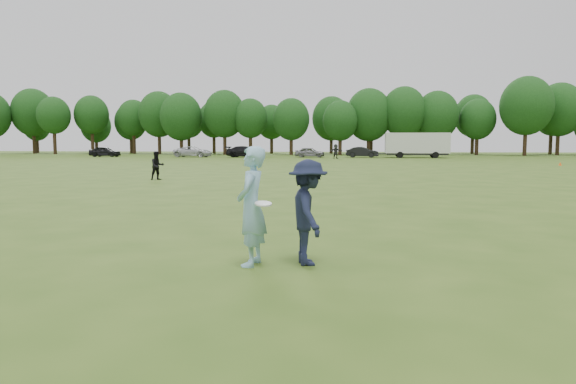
# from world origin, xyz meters

# --- Properties ---
(ground) EXTENTS (200.00, 200.00, 0.00)m
(ground) POSITION_xyz_m (0.00, 0.00, 0.00)
(ground) COLOR #345217
(ground) RESTS_ON ground
(thrower) EXTENTS (0.51, 0.73, 1.93)m
(thrower) POSITION_xyz_m (-0.82, 0.21, 0.97)
(thrower) COLOR #8EC3DC
(thrower) RESTS_ON ground
(defender) EXTENTS (0.93, 1.25, 1.72)m
(defender) POSITION_xyz_m (0.08, 0.41, 0.86)
(defender) COLOR #181E35
(defender) RESTS_ON ground
(player_far_a) EXTENTS (0.94, 0.91, 1.52)m
(player_far_a) POSITION_xyz_m (-9.61, 18.21, 0.76)
(player_far_a) COLOR black
(player_far_a) RESTS_ON ground
(player_far_d) EXTENTS (1.69, 1.27, 1.78)m
(player_far_d) POSITION_xyz_m (-1.57, 54.89, 0.89)
(player_far_d) COLOR #2A2A2A
(player_far_d) RESTS_ON ground
(car_a) EXTENTS (4.20, 1.72, 1.43)m
(car_a) POSITION_xyz_m (-33.34, 58.82, 0.71)
(car_a) COLOR black
(car_a) RESTS_ON ground
(car_c) EXTENTS (5.25, 2.59, 1.43)m
(car_c) POSITION_xyz_m (-21.01, 59.45, 0.72)
(car_c) COLOR silver
(car_c) RESTS_ON ground
(car_d) EXTENTS (5.22, 2.41, 1.48)m
(car_d) POSITION_xyz_m (-13.68, 58.99, 0.74)
(car_d) COLOR black
(car_d) RESTS_ON ground
(car_e) EXTENTS (4.00, 1.80, 1.33)m
(car_e) POSITION_xyz_m (-5.17, 59.81, 0.67)
(car_e) COLOR slate
(car_e) RESTS_ON ground
(car_f) EXTENTS (4.34, 1.95, 1.38)m
(car_f) POSITION_xyz_m (1.71, 60.38, 0.69)
(car_f) COLOR black
(car_f) RESTS_ON ground
(field_cone) EXTENTS (0.28, 0.28, 0.30)m
(field_cone) POSITION_xyz_m (18.28, 38.91, 0.15)
(field_cone) COLOR #FF520D
(field_cone) RESTS_ON ground
(disc_in_play) EXTENTS (0.27, 0.28, 0.09)m
(disc_in_play) POSITION_xyz_m (-0.59, 0.03, 1.04)
(disc_in_play) COLOR white
(disc_in_play) RESTS_ON ground
(cargo_trailer) EXTENTS (9.00, 2.75, 3.20)m
(cargo_trailer) POSITION_xyz_m (8.62, 59.90, 1.78)
(cargo_trailer) COLOR silver
(cargo_trailer) RESTS_ON ground
(treeline) EXTENTS (130.35, 18.39, 11.74)m
(treeline) POSITION_xyz_m (2.81, 76.90, 6.26)
(treeline) COLOR #332114
(treeline) RESTS_ON ground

